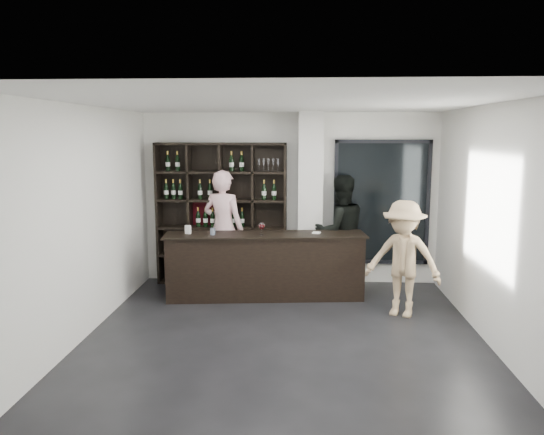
# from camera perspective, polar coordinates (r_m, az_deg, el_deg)

# --- Properties ---
(floor) EXTENTS (5.00, 5.50, 0.01)m
(floor) POSITION_cam_1_polar(r_m,az_deg,el_deg) (6.76, 1.23, -13.17)
(floor) COLOR black
(floor) RESTS_ON ground
(wine_shelf) EXTENTS (2.20, 0.35, 2.40)m
(wine_shelf) POSITION_cam_1_polar(r_m,az_deg,el_deg) (9.02, -5.44, 0.39)
(wine_shelf) COLOR black
(wine_shelf) RESTS_ON floor
(structural_column) EXTENTS (0.40, 0.40, 2.90)m
(structural_column) POSITION_cam_1_polar(r_m,az_deg,el_deg) (8.79, 4.15, 1.82)
(structural_column) COLOR silver
(structural_column) RESTS_ON floor
(glass_panel) EXTENTS (1.60, 0.08, 2.10)m
(glass_panel) POSITION_cam_1_polar(r_m,az_deg,el_deg) (9.11, 11.70, 1.59)
(glass_panel) COLOR black
(glass_panel) RESTS_ON floor
(tasting_counter) EXTENTS (3.10, 0.65, 1.02)m
(tasting_counter) POSITION_cam_1_polar(r_m,az_deg,el_deg) (8.28, -0.73, -5.22)
(tasting_counter) COLOR black
(tasting_counter) RESTS_ON floor
(taster_pink) EXTENTS (0.83, 0.67, 1.96)m
(taster_pink) POSITION_cam_1_polar(r_m,az_deg,el_deg) (8.89, -5.26, -1.18)
(taster_pink) COLOR #FFC8CC
(taster_pink) RESTS_ON floor
(taster_black) EXTENTS (1.09, 0.97, 1.88)m
(taster_black) POSITION_cam_1_polar(r_m,az_deg,el_deg) (8.82, 7.33, -1.55)
(taster_black) COLOR black
(taster_black) RESTS_ON floor
(customer) EXTENTS (1.22, 0.99, 1.64)m
(customer) POSITION_cam_1_polar(r_m,az_deg,el_deg) (7.63, 13.93, -4.33)
(customer) COLOR tan
(customer) RESTS_ON floor
(wine_glass) EXTENTS (0.10, 0.10, 0.22)m
(wine_glass) POSITION_cam_1_polar(r_m,az_deg,el_deg) (8.05, -1.13, -1.13)
(wine_glass) COLOR white
(wine_glass) RESTS_ON tasting_counter
(spit_cup) EXTENTS (0.10, 0.10, 0.10)m
(spit_cup) POSITION_cam_1_polar(r_m,az_deg,el_deg) (8.13, -6.40, -1.51)
(spit_cup) COLOR #A2B1C9
(spit_cup) RESTS_ON tasting_counter
(napkin_stack) EXTENTS (0.14, 0.14, 0.02)m
(napkin_stack) POSITION_cam_1_polar(r_m,az_deg,el_deg) (8.24, 4.80, -1.65)
(napkin_stack) COLOR white
(napkin_stack) RESTS_ON tasting_counter
(card_stand) EXTENTS (0.10, 0.07, 0.13)m
(card_stand) POSITION_cam_1_polar(r_m,az_deg,el_deg) (8.26, -9.03, -1.30)
(card_stand) COLOR white
(card_stand) RESTS_ON tasting_counter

